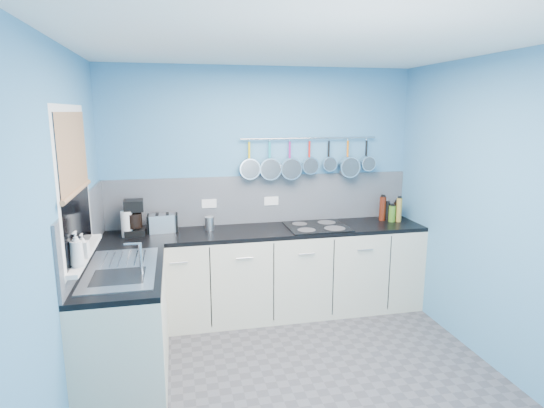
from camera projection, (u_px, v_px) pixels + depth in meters
name	position (u px, v px, depth m)	size (l,w,h in m)	color
floor	(299.00, 380.00, 3.51)	(3.20, 3.00, 0.02)	#47474C
ceiling	(303.00, 42.00, 3.00)	(3.20, 3.00, 0.02)	white
wall_back	(261.00, 189.00, 4.70)	(3.20, 0.02, 2.50)	teal
wall_front	(403.00, 314.00, 1.81)	(3.20, 0.02, 2.50)	teal
wall_left	(63.00, 237.00, 2.92)	(0.02, 3.00, 2.50)	teal
wall_right	(494.00, 214.00, 3.59)	(0.02, 3.00, 2.50)	teal
backsplash_back	(262.00, 199.00, 4.70)	(3.20, 0.02, 0.50)	gray
backsplash_left	(85.00, 229.00, 3.52)	(0.02, 1.80, 0.50)	gray
cabinet_run_back	(267.00, 274.00, 4.57)	(3.20, 0.60, 0.86)	beige
worktop_back	(267.00, 231.00, 4.48)	(3.20, 0.60, 0.04)	black
cabinet_run_left	(125.00, 327.00, 3.44)	(0.60, 1.20, 0.86)	beige
worktop_left	(122.00, 272.00, 3.35)	(0.60, 1.20, 0.04)	black
window_frame	(74.00, 184.00, 3.15)	(0.01, 1.00, 1.10)	white
window_glass	(75.00, 184.00, 3.16)	(0.01, 0.90, 1.00)	black
bamboo_blind	(73.00, 152.00, 3.11)	(0.01, 0.90, 0.55)	#B47A51
window_sill	(84.00, 254.00, 3.26)	(0.10, 0.98, 0.03)	white
sink_unit	(121.00, 268.00, 3.34)	(0.50, 0.95, 0.01)	silver
mixer_tap	(141.00, 258.00, 3.18)	(0.12, 0.08, 0.26)	silver
socket_left	(209.00, 204.00, 4.58)	(0.15, 0.01, 0.09)	white
socket_right	(271.00, 201.00, 4.71)	(0.15, 0.01, 0.09)	white
pot_rail	(309.00, 138.00, 4.64)	(0.02, 0.02, 1.45)	silver
soap_bottle_a	(76.00, 249.00, 2.93)	(0.09, 0.09, 0.24)	white
soap_bottle_b	(82.00, 246.00, 3.12)	(0.08, 0.08, 0.17)	white
paper_towel	(127.00, 224.00, 4.19)	(0.11, 0.11, 0.24)	white
coffee_maker	(134.00, 218.00, 4.24)	(0.19, 0.21, 0.33)	black
toaster	(163.00, 223.00, 4.36)	(0.27, 0.15, 0.17)	silver
canister	(209.00, 223.00, 4.44)	(0.09, 0.09, 0.13)	silver
hob	(317.00, 227.00, 4.55)	(0.61, 0.53, 0.01)	black
pan_0	(249.00, 159.00, 4.54)	(0.21, 0.08, 0.40)	silver
pan_1	(270.00, 159.00, 4.59)	(0.23, 0.08, 0.42)	silver
pan_2	(290.00, 159.00, 4.63)	(0.23, 0.11, 0.42)	silver
pan_3	(309.00, 156.00, 4.67)	(0.18, 0.08, 0.37)	silver
pan_4	(329.00, 155.00, 4.71)	(0.16, 0.08, 0.35)	silver
pan_5	(348.00, 157.00, 4.76)	(0.22, 0.12, 0.41)	silver
pan_6	(366.00, 154.00, 4.80)	(0.16, 0.11, 0.35)	silver
condiment_0	(396.00, 211.00, 4.87)	(0.06, 0.06, 0.19)	black
condiment_1	(387.00, 212.00, 4.84)	(0.07, 0.07, 0.18)	black
condiment_2	(383.00, 209.00, 4.82)	(0.07, 0.07, 0.26)	#4C190C
condiment_3	(399.00, 210.00, 4.76)	(0.06, 0.06, 0.25)	olive
condiment_4	(392.00, 214.00, 4.77)	(0.07, 0.07, 0.17)	#3F721E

